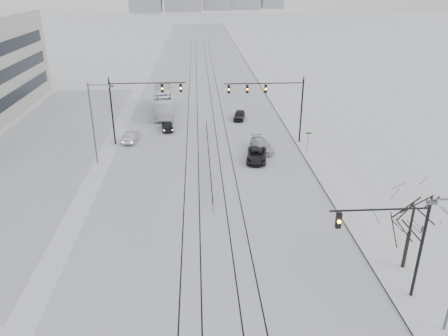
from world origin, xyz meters
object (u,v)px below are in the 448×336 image
traffic_mast_near (397,238)px  sedan_sb_inner (168,126)px  sedan_sb_outer (131,137)px  sedan_nb_right (262,145)px  sedan_nb_far (239,115)px  bare_tree (413,214)px  sedan_nb_front (257,155)px  box_truck (163,102)px

traffic_mast_near → sedan_sb_inner: bearing=114.7°
sedan_sb_outer → sedan_nb_right: bearing=170.9°
sedan_nb_right → sedan_nb_far: size_ratio=1.25×
bare_tree → sedan_nb_front: (-7.82, 20.48, -3.83)m
bare_tree → box_truck: (-19.51, 40.54, -2.77)m
traffic_mast_near → bare_tree: (2.41, 3.00, -0.07)m
bare_tree → sedan_sb_inner: bare_tree is taller
sedan_nb_front → bare_tree: bearing=-59.5°
traffic_mast_near → sedan_sb_inner: 38.70m
sedan_nb_right → sedan_nb_far: bearing=86.8°
bare_tree → sedan_nb_right: 24.82m
sedan_nb_front → traffic_mast_near: bearing=-67.4°
traffic_mast_near → box_truck: traffic_mast_near is taller
sedan_sb_inner → sedan_sb_outer: 6.09m
sedan_sb_outer → sedan_nb_right: (16.00, -4.15, 0.04)m
sedan_sb_inner → box_truck: 8.68m
sedan_nb_front → box_truck: bearing=129.8°
bare_tree → sedan_sb_outer: size_ratio=1.56×
bare_tree → sedan_nb_right: bare_tree is taller
sedan_nb_right → sedan_sb_outer: bearing=155.5°
bare_tree → sedan_nb_front: bare_tree is taller
sedan_sb_outer → sedan_nb_front: size_ratio=0.83×
traffic_mast_near → sedan_nb_far: (-5.88, 39.25, -3.92)m
box_truck → sedan_nb_right: bearing=123.4°
sedan_sb_outer → box_truck: (3.30, 12.83, 1.08)m
sedan_nb_front → sedan_nb_far: (-0.48, 15.76, -0.02)m
sedan_sb_inner → box_truck: box_truck is taller
sedan_sb_inner → traffic_mast_near: bearing=108.6°
traffic_mast_near → sedan_nb_far: 39.88m
sedan_nb_right → sedan_nb_far: (-1.49, 12.69, -0.04)m
sedan_nb_far → box_truck: box_truck is taller
sedan_nb_right → traffic_mast_near: bearing=-90.5°
bare_tree → sedan_nb_far: size_ratio=1.63×
traffic_mast_near → bare_tree: size_ratio=1.15×
traffic_mast_near → sedan_sb_outer: bearing=123.6°
sedan_nb_right → box_truck: size_ratio=0.38×
sedan_nb_right → box_truck: (-12.70, 16.98, 1.04)m
bare_tree → box_truck: bearing=115.7°
traffic_mast_near → sedan_nb_far: size_ratio=1.87×
sedan_nb_far → sedan_nb_front: bearing=-77.7°
sedan_sb_inner → sedan_nb_front: bearing=126.7°
sedan_nb_far → box_truck: (-11.22, 4.29, 1.08)m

